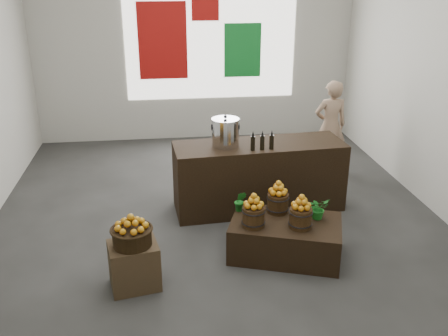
{
  "coord_description": "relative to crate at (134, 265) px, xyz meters",
  "views": [
    {
      "loc": [
        -0.69,
        -6.01,
        3.15
      ],
      "look_at": [
        0.04,
        -0.4,
        0.88
      ],
      "focal_mm": 40.0,
      "sensor_mm": 36.0,
      "label": 1
    }
  ],
  "objects": [
    {
      "name": "deco_red_left",
      "position": [
        0.45,
        4.92,
        1.65
      ],
      "size": [
        0.9,
        0.04,
        1.4
      ],
      "primitive_type": "cube",
      "color": "#970E0B",
      "rests_on": "back_wall"
    },
    {
      "name": "herb_garnish_left",
      "position": [
        1.25,
        0.75,
        0.31
      ],
      "size": [
        0.17,
        0.16,
        0.26
      ],
      "primitive_type": "imported",
      "rotation": [
        0.0,
        0.0,
        -0.35
      ],
      "color": "#15661A",
      "rests_on": "display_table"
    },
    {
      "name": "deco_red_upper",
      "position": [
        1.25,
        4.92,
        2.25
      ],
      "size": [
        0.5,
        0.04,
        0.5
      ],
      "primitive_type": "cube",
      "color": "#970E0B",
      "rests_on": "back_wall"
    },
    {
      "name": "oil_cruets",
      "position": [
        1.67,
        1.46,
        0.83
      ],
      "size": [
        0.26,
        0.08,
        0.26
      ],
      "primitive_type": null,
      "rotation": [
        0.0,
        0.0,
        0.07
      ],
      "color": "black",
      "rests_on": "counter"
    },
    {
      "name": "display_table",
      "position": [
        1.73,
        0.41,
        -0.03
      ],
      "size": [
        1.44,
        1.14,
        0.43
      ],
      "primitive_type": "cube",
      "rotation": [
        0.0,
        0.0,
        -0.33
      ],
      "color": "black",
      "rests_on": "ground"
    },
    {
      "name": "shopper",
      "position": [
        3.09,
        2.97,
        0.5
      ],
      "size": [
        0.56,
        0.38,
        1.5
      ],
      "primitive_type": "imported",
      "rotation": [
        0.0,
        0.0,
        3.19
      ],
      "color": "#917259",
      "rests_on": "ground"
    },
    {
      "name": "apple_bucket_front_left",
      "position": [
        1.33,
        0.36,
        0.3
      ],
      "size": [
        0.25,
        0.25,
        0.23
      ],
      "primitive_type": "cylinder",
      "color": "#3A230F",
      "rests_on": "display_table"
    },
    {
      "name": "herb_garnish_right",
      "position": [
        2.11,
        0.44,
        0.31
      ],
      "size": [
        0.29,
        0.27,
        0.26
      ],
      "primitive_type": "imported",
      "rotation": [
        0.0,
        0.0,
        0.34
      ],
      "color": "#15661A",
      "rests_on": "display_table"
    },
    {
      "name": "crate",
      "position": [
        0.0,
        0.0,
        0.0
      ],
      "size": [
        0.57,
        0.5,
        0.5
      ],
      "primitive_type": "cube",
      "rotation": [
        0.0,
        0.0,
        0.19
      ],
      "color": "#493422",
      "rests_on": "ground"
    },
    {
      "name": "apples_in_basket",
      "position": [
        0.0,
        0.0,
        0.52
      ],
      "size": [
        0.31,
        0.31,
        0.17
      ],
      "primitive_type": null,
      "color": "#901F04",
      "rests_on": "wicker_basket"
    },
    {
      "name": "ground",
      "position": [
        1.05,
        1.45,
        -0.25
      ],
      "size": [
        7.0,
        7.0,
        0.0
      ],
      "primitive_type": "plane",
      "color": "#343432",
      "rests_on": "ground"
    },
    {
      "name": "apple_bucket_front_right",
      "position": [
        1.85,
        0.26,
        0.3
      ],
      "size": [
        0.25,
        0.25,
        0.23
      ],
      "primitive_type": "cylinder",
      "color": "#3A230F",
      "rests_on": "display_table"
    },
    {
      "name": "deco_green_right",
      "position": [
        1.95,
        4.92,
        1.45
      ],
      "size": [
        0.7,
        0.04,
        1.0
      ],
      "primitive_type": "cube",
      "color": "#117026",
      "rests_on": "back_wall"
    },
    {
      "name": "apples_in_bucket_front_left",
      "position": [
        1.33,
        0.36,
        0.5
      ],
      "size": [
        0.19,
        0.19,
        0.17
      ],
      "primitive_type": null,
      "color": "#901F04",
      "rests_on": "apple_bucket_front_left"
    },
    {
      "name": "apples_in_bucket_front_right",
      "position": [
        1.85,
        0.26,
        0.5
      ],
      "size": [
        0.19,
        0.19,
        0.17
      ],
      "primitive_type": null,
      "color": "#901F04",
      "rests_on": "apple_bucket_front_right"
    },
    {
      "name": "apples_in_bucket_rear",
      "position": [
        1.68,
        0.67,
        0.5
      ],
      "size": [
        0.19,
        0.19,
        0.17
      ],
      "primitive_type": null,
      "color": "#901F04",
      "rests_on": "apple_bucket_rear"
    },
    {
      "name": "wicker_basket",
      "position": [
        0.0,
        0.0,
        0.34
      ],
      "size": [
        0.4,
        0.4,
        0.18
      ],
      "primitive_type": "cylinder",
      "color": "black",
      "rests_on": "crate"
    },
    {
      "name": "back_opening",
      "position": [
        1.35,
        4.93,
        1.75
      ],
      "size": [
        3.2,
        0.02,
        2.4
      ],
      "primitive_type": "cube",
      "color": "white",
      "rests_on": "back_wall"
    },
    {
      "name": "apple_bucket_rear",
      "position": [
        1.68,
        0.67,
        0.3
      ],
      "size": [
        0.25,
        0.25,
        0.23
      ],
      "primitive_type": "cylinder",
      "color": "#3A230F",
      "rests_on": "display_table"
    },
    {
      "name": "back_wall",
      "position": [
        1.05,
        4.95,
        1.75
      ],
      "size": [
        6.0,
        0.04,
        4.0
      ],
      "primitive_type": "cube",
      "color": "#B0ADA2",
      "rests_on": "ground"
    },
    {
      "name": "counter",
      "position": [
        1.66,
        1.69,
        0.22
      ],
      "size": [
        2.36,
        0.89,
        0.95
      ],
      "primitive_type": "cube",
      "rotation": [
        0.0,
        0.0,
        0.07
      ],
      "color": "black",
      "rests_on": "ground"
    },
    {
      "name": "stock_pot_left",
      "position": [
        1.19,
        1.66,
        0.88
      ],
      "size": [
        0.36,
        0.36,
        0.36
      ],
      "primitive_type": "cylinder",
      "color": "silver",
      "rests_on": "counter"
    }
  ]
}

